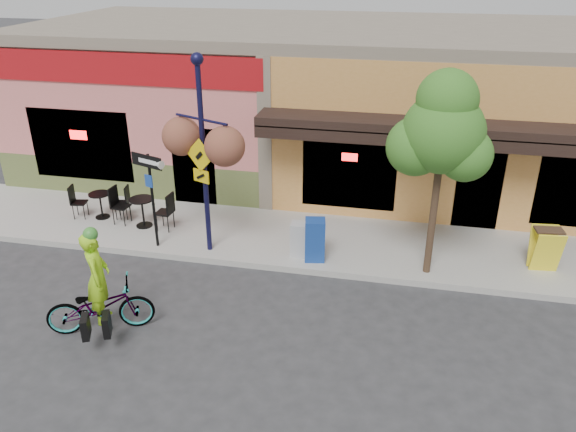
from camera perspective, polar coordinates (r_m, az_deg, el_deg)
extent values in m
plane|color=#2D2D30|center=(12.21, -1.50, -6.85)|extent=(90.00, 90.00, 0.00)
cube|color=#9E9B93|center=(13.86, 0.39, -2.26)|extent=(24.00, 3.00, 0.15)
cube|color=#A8A59E|center=(12.62, -0.93, -5.25)|extent=(24.00, 0.12, 0.15)
imported|color=maroon|center=(11.13, -18.54, -8.71)|extent=(2.07, 1.40, 1.03)
imported|color=#9FE518|center=(10.90, -18.59, -7.06)|extent=(0.66, 0.77, 1.80)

